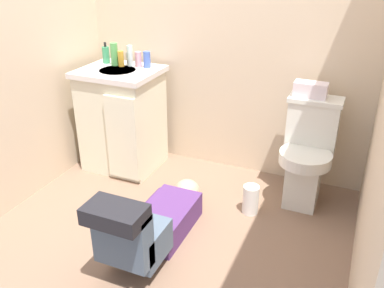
{
  "coord_description": "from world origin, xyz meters",
  "views": [
    {
      "loc": [
        1.01,
        -1.92,
        1.68
      ],
      "look_at": [
        -0.0,
        0.43,
        0.45
      ],
      "focal_mm": 38.85,
      "sensor_mm": 36.0,
      "label": 1
    }
  ],
  "objects_px": {
    "faucet": "(128,59)",
    "person_plumber": "(152,223)",
    "toilet": "(307,154)",
    "bottle_clear": "(130,56)",
    "soap_dispenser": "(106,55)",
    "tissue_box": "(311,90)",
    "bottle_blue": "(147,60)",
    "bottle_amber": "(121,59)",
    "bottle_pink": "(138,59)",
    "vanity_cabinet": "(123,118)",
    "bottle_green": "(114,54)",
    "paper_towel_roll": "(251,200)"
  },
  "relations": [
    {
      "from": "tissue_box",
      "to": "soap_dispenser",
      "type": "height_order",
      "value": "soap_dispenser"
    },
    {
      "from": "person_plumber",
      "to": "bottle_blue",
      "type": "bearing_deg",
      "value": 118.62
    },
    {
      "from": "bottle_amber",
      "to": "bottle_pink",
      "type": "relative_size",
      "value": 1.01
    },
    {
      "from": "person_plumber",
      "to": "tissue_box",
      "type": "height_order",
      "value": "tissue_box"
    },
    {
      "from": "person_plumber",
      "to": "bottle_pink",
      "type": "xyz_separation_m",
      "value": [
        -0.61,
        0.98,
        0.7
      ]
    },
    {
      "from": "tissue_box",
      "to": "bottle_green",
      "type": "xyz_separation_m",
      "value": [
        -1.51,
        -0.05,
        0.11
      ]
    },
    {
      "from": "tissue_box",
      "to": "bottle_blue",
      "type": "distance_m",
      "value": 1.25
    },
    {
      "from": "soap_dispenser",
      "to": "bottle_amber",
      "type": "bearing_deg",
      "value": -13.33
    },
    {
      "from": "vanity_cabinet",
      "to": "bottle_clear",
      "type": "relative_size",
      "value": 5.1
    },
    {
      "from": "bottle_clear",
      "to": "paper_towel_roll",
      "type": "relative_size",
      "value": 0.78
    },
    {
      "from": "bottle_amber",
      "to": "bottle_clear",
      "type": "xyz_separation_m",
      "value": [
        0.06,
        0.04,
        0.02
      ]
    },
    {
      "from": "faucet",
      "to": "bottle_amber",
      "type": "distance_m",
      "value": 0.07
    },
    {
      "from": "vanity_cabinet",
      "to": "bottle_amber",
      "type": "xyz_separation_m",
      "value": [
        -0.03,
        0.09,
        0.46
      ]
    },
    {
      "from": "vanity_cabinet",
      "to": "bottle_amber",
      "type": "relative_size",
      "value": 6.79
    },
    {
      "from": "vanity_cabinet",
      "to": "bottle_pink",
      "type": "xyz_separation_m",
      "value": [
        0.1,
        0.12,
        0.46
      ]
    },
    {
      "from": "faucet",
      "to": "bottle_pink",
      "type": "distance_m",
      "value": 0.11
    },
    {
      "from": "bottle_amber",
      "to": "bottle_clear",
      "type": "height_order",
      "value": "bottle_clear"
    },
    {
      "from": "faucet",
      "to": "soap_dispenser",
      "type": "relative_size",
      "value": 0.6
    },
    {
      "from": "faucet",
      "to": "bottle_green",
      "type": "bearing_deg",
      "value": -150.05
    },
    {
      "from": "bottle_green",
      "to": "bottle_pink",
      "type": "relative_size",
      "value": 1.47
    },
    {
      "from": "bottle_clear",
      "to": "bottle_amber",
      "type": "bearing_deg",
      "value": -148.02
    },
    {
      "from": "toilet",
      "to": "bottle_pink",
      "type": "height_order",
      "value": "bottle_pink"
    },
    {
      "from": "toilet",
      "to": "faucet",
      "type": "relative_size",
      "value": 7.5
    },
    {
      "from": "bottle_pink",
      "to": "paper_towel_roll",
      "type": "relative_size",
      "value": 0.58
    },
    {
      "from": "soap_dispenser",
      "to": "faucet",
      "type": "bearing_deg",
      "value": 6.01
    },
    {
      "from": "toilet",
      "to": "faucet",
      "type": "distance_m",
      "value": 1.55
    },
    {
      "from": "tissue_box",
      "to": "bottle_pink",
      "type": "relative_size",
      "value": 1.84
    },
    {
      "from": "faucet",
      "to": "bottle_clear",
      "type": "distance_m",
      "value": 0.05
    },
    {
      "from": "faucet",
      "to": "paper_towel_roll",
      "type": "distance_m",
      "value": 1.45
    },
    {
      "from": "person_plumber",
      "to": "bottle_pink",
      "type": "height_order",
      "value": "bottle_pink"
    },
    {
      "from": "vanity_cabinet",
      "to": "bottle_green",
      "type": "bearing_deg",
      "value": 134.36
    },
    {
      "from": "bottle_green",
      "to": "vanity_cabinet",
      "type": "bearing_deg",
      "value": -45.64
    },
    {
      "from": "bottle_amber",
      "to": "person_plumber",
      "type": "bearing_deg",
      "value": -51.7
    },
    {
      "from": "tissue_box",
      "to": "bottle_pink",
      "type": "distance_m",
      "value": 1.31
    },
    {
      "from": "tissue_box",
      "to": "bottle_amber",
      "type": "relative_size",
      "value": 1.82
    },
    {
      "from": "person_plumber",
      "to": "bottle_amber",
      "type": "height_order",
      "value": "bottle_amber"
    },
    {
      "from": "bottle_green",
      "to": "bottle_clear",
      "type": "height_order",
      "value": "bottle_green"
    },
    {
      "from": "faucet",
      "to": "person_plumber",
      "type": "height_order",
      "value": "faucet"
    },
    {
      "from": "toilet",
      "to": "bottle_clear",
      "type": "xyz_separation_m",
      "value": [
        -1.43,
        0.07,
        0.53
      ]
    },
    {
      "from": "bottle_amber",
      "to": "bottle_blue",
      "type": "distance_m",
      "value": 0.21
    },
    {
      "from": "bottle_blue",
      "to": "bottle_green",
      "type": "bearing_deg",
      "value": -171.45
    },
    {
      "from": "soap_dispenser",
      "to": "toilet",
      "type": "bearing_deg",
      "value": -2.49
    },
    {
      "from": "vanity_cabinet",
      "to": "paper_towel_roll",
      "type": "bearing_deg",
      "value": -12.88
    },
    {
      "from": "person_plumber",
      "to": "bottle_green",
      "type": "bearing_deg",
      "value": 130.33
    },
    {
      "from": "bottle_pink",
      "to": "paper_towel_roll",
      "type": "height_order",
      "value": "bottle_pink"
    },
    {
      "from": "vanity_cabinet",
      "to": "bottle_blue",
      "type": "relative_size",
      "value": 6.57
    },
    {
      "from": "faucet",
      "to": "soap_dispenser",
      "type": "xyz_separation_m",
      "value": [
        -0.19,
        -0.02,
        0.02
      ]
    },
    {
      "from": "tissue_box",
      "to": "bottle_clear",
      "type": "height_order",
      "value": "bottle_clear"
    },
    {
      "from": "bottle_clear",
      "to": "paper_towel_roll",
      "type": "height_order",
      "value": "bottle_clear"
    },
    {
      "from": "tissue_box",
      "to": "bottle_pink",
      "type": "xyz_separation_m",
      "value": [
        -1.31,
        -0.02,
        0.08
      ]
    }
  ]
}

